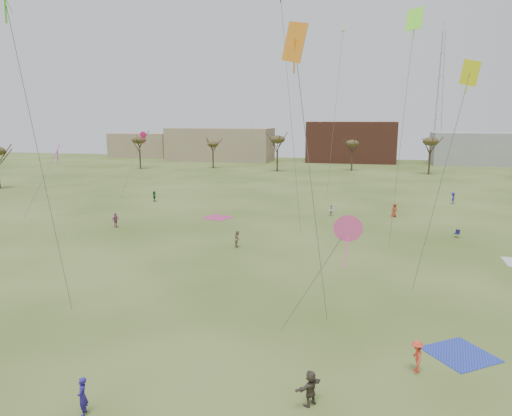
# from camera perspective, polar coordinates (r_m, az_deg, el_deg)

# --- Properties ---
(ground) EXTENTS (260.00, 260.00, 0.00)m
(ground) POSITION_cam_1_polar(r_m,az_deg,el_deg) (31.24, -5.08, -14.10)
(ground) COLOR #354C17
(ground) RESTS_ON ground
(flyer_near_right) EXTENTS (0.63, 0.76, 1.80)m
(flyer_near_right) POSITION_cam_1_polar(r_m,az_deg,el_deg) (23.99, -20.29, -20.63)
(flyer_near_right) COLOR navy
(flyer_near_right) RESTS_ON ground
(spectator_fore_b) EXTENTS (0.78, 0.93, 1.74)m
(spectator_fore_b) POSITION_cam_1_polar(r_m,az_deg,el_deg) (48.71, -2.23, -3.75)
(spectator_fore_b) COLOR #93705E
(spectator_fore_b) RESTS_ON ground
(spectator_fore_c) EXTENTS (1.37, 1.57, 1.72)m
(spectator_fore_c) POSITION_cam_1_polar(r_m,az_deg,el_deg) (23.46, 6.61, -20.86)
(spectator_fore_c) COLOR #4E4337
(spectator_fore_c) RESTS_ON ground
(flyer_mid_b) EXTENTS (0.72, 1.17, 1.75)m
(flyer_mid_b) POSITION_cam_1_polar(r_m,az_deg,el_deg) (27.19, 18.90, -16.64)
(flyer_mid_b) COLOR #DB4229
(flyer_mid_b) RESTS_ON ground
(spectator_mid_d) EXTENTS (0.75, 1.12, 1.77)m
(spectator_mid_d) POSITION_cam_1_polar(r_m,az_deg,el_deg) (59.87, -16.67, -1.42)
(spectator_mid_d) COLOR #A84685
(spectator_mid_d) RESTS_ON ground
(spectator_mid_e) EXTENTS (1.00, 0.97, 1.62)m
(spectator_mid_e) POSITION_cam_1_polar(r_m,az_deg,el_deg) (64.76, 9.09, -0.26)
(spectator_mid_e) COLOR silver
(spectator_mid_e) RESTS_ON ground
(flyer_far_a) EXTENTS (1.05, 1.63, 1.68)m
(flyer_far_a) POSITION_cam_1_polar(r_m,az_deg,el_deg) (76.92, -12.22, 1.41)
(flyer_far_a) COLOR #20612F
(flyer_far_a) RESTS_ON ground
(flyer_far_b) EXTENTS (1.07, 0.96, 1.85)m
(flyer_far_b) POSITION_cam_1_polar(r_m,az_deg,el_deg) (66.00, 16.42, -0.26)
(flyer_far_b) COLOR #AB3D1D
(flyer_far_b) RESTS_ON ground
(flyer_far_c) EXTENTS (1.09, 1.35, 1.83)m
(flyer_far_c) POSITION_cam_1_polar(r_m,az_deg,el_deg) (79.04, 22.75, 1.11)
(flyer_far_c) COLOR #2A229F
(flyer_far_c) RESTS_ON ground
(blanket_blue) EXTENTS (4.51, 4.51, 0.03)m
(blanket_blue) POSITION_cam_1_polar(r_m,az_deg,el_deg) (30.16, 23.50, -15.97)
(blanket_blue) COLOR #283DAE
(blanket_blue) RESTS_ON ground
(blanket_plum) EXTENTS (4.25, 4.25, 0.03)m
(blanket_plum) POSITION_cam_1_polar(r_m,az_deg,el_deg) (63.21, -4.67, -1.17)
(blanket_plum) COLOR #B53770
(blanket_plum) RESTS_ON ground
(camp_chair_right) EXTENTS (0.73, 0.74, 0.87)m
(camp_chair_right) POSITION_cam_1_polar(r_m,az_deg,el_deg) (57.22, 23.14, -3.05)
(camp_chair_right) COLOR #141639
(camp_chair_right) RESTS_ON ground
(kites_aloft) EXTENTS (71.27, 52.59, 26.42)m
(kites_aloft) POSITION_cam_1_polar(r_m,az_deg,el_deg) (52.55, 6.49, 18.21)
(kites_aloft) COLOR red
(kites_aloft) RESTS_ON ground
(tree_line) EXTENTS (117.44, 49.32, 8.91)m
(tree_line) POSITION_cam_1_polar(r_m,az_deg,el_deg) (106.83, 6.62, 7.55)
(tree_line) COLOR #3A2B1E
(tree_line) RESTS_ON ground
(building_tan) EXTENTS (32.00, 14.00, 10.00)m
(building_tan) POSITION_cam_1_polar(r_m,az_deg,el_deg) (148.75, -4.32, 7.71)
(building_tan) COLOR #937F60
(building_tan) RESTS_ON ground
(building_brick) EXTENTS (26.00, 16.00, 12.00)m
(building_brick) POSITION_cam_1_polar(r_m,az_deg,el_deg) (147.11, 11.48, 7.88)
(building_brick) COLOR brown
(building_brick) RESTS_ON ground
(building_grey) EXTENTS (24.00, 12.00, 9.00)m
(building_grey) POSITION_cam_1_polar(r_m,az_deg,el_deg) (148.44, 25.14, 6.52)
(building_grey) COLOR gray
(building_grey) RESTS_ON ground
(building_tan_west) EXTENTS (20.00, 12.00, 8.00)m
(building_tan_west) POSITION_cam_1_polar(r_m,az_deg,el_deg) (166.47, -13.59, 7.43)
(building_tan_west) COLOR #937F60
(building_tan_west) RESTS_ON ground
(radio_tower) EXTENTS (1.51, 1.72, 41.00)m
(radio_tower) POSITION_cam_1_polar(r_m,az_deg,el_deg) (153.46, 21.32, 12.42)
(radio_tower) COLOR #9EA3A8
(radio_tower) RESTS_ON ground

